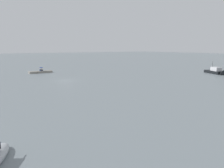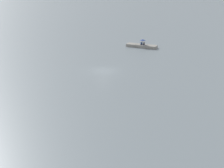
# 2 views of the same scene
# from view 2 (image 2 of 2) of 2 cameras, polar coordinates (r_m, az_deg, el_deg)

# --- Properties ---
(ground_plane) EXTENTS (500.00, 500.00, 0.00)m
(ground_plane) POSITION_cam_2_polar(r_m,az_deg,el_deg) (55.53, -1.52, 2.36)
(ground_plane) COLOR slate
(seawall_pier) EXTENTS (6.96, 1.87, 0.62)m
(seawall_pier) POSITION_cam_2_polar(r_m,az_deg,el_deg) (72.95, 5.32, 6.79)
(seawall_pier) COLOR gray
(seawall_pier) RESTS_ON ground_plane
(person_seated_grey_left) EXTENTS (0.49, 0.66, 0.73)m
(person_seated_grey_left) POSITION_cam_2_polar(r_m,az_deg,el_deg) (72.63, 5.71, 7.17)
(person_seated_grey_left) COLOR #1E2333
(person_seated_grey_left) RESTS_ON seawall_pier
(person_seated_blue_right) EXTENTS (0.49, 0.66, 0.73)m
(person_seated_blue_right) POSITION_cam_2_polar(r_m,az_deg,el_deg) (72.73, 5.27, 7.20)
(person_seated_blue_right) COLOR #1E2333
(person_seated_blue_right) RESTS_ON seawall_pier
(umbrella_open_navy) EXTENTS (1.28, 1.28, 1.28)m
(umbrella_open_navy) POSITION_cam_2_polar(r_m,az_deg,el_deg) (72.49, 5.49, 7.85)
(umbrella_open_navy) COLOR black
(umbrella_open_navy) RESTS_ON seawall_pier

